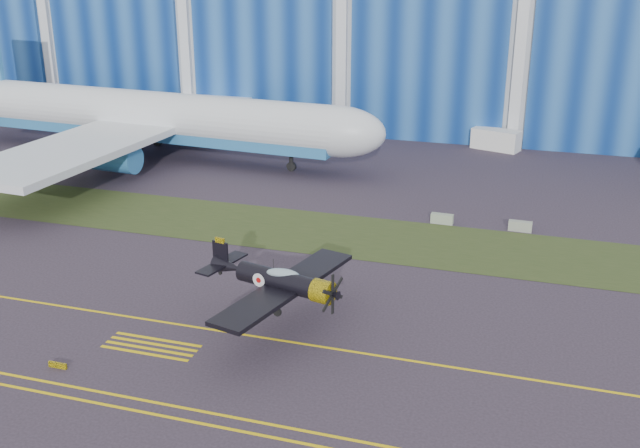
% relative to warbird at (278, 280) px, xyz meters
% --- Properties ---
extents(ground, '(260.00, 260.00, 0.00)m').
position_rel_warbird_xyz_m(ground, '(11.19, 3.66, -3.53)').
color(ground, '#382E3B').
rests_on(ground, ground).
extents(grass_median, '(260.00, 10.00, 0.02)m').
position_rel_warbird_xyz_m(grass_median, '(11.19, 17.66, -3.51)').
color(grass_median, '#475128').
rests_on(grass_median, ground).
extents(hangar, '(220.00, 45.70, 30.00)m').
position_rel_warbird_xyz_m(hangar, '(11.19, 75.44, 11.43)').
color(hangar, silver).
rests_on(hangar, ground).
extents(taxiway_centreline, '(200.00, 0.20, 0.02)m').
position_rel_warbird_xyz_m(taxiway_centreline, '(11.19, -1.34, -3.52)').
color(taxiway_centreline, yellow).
rests_on(taxiway_centreline, ground).
extents(hold_short_ladder, '(6.00, 2.40, 0.02)m').
position_rel_warbird_xyz_m(hold_short_ladder, '(-6.81, -4.44, -3.52)').
color(hold_short_ladder, yellow).
rests_on(hold_short_ladder, ground).
extents(guard_board_left, '(1.20, 0.15, 0.35)m').
position_rel_warbird_xyz_m(guard_board_left, '(-10.81, -8.34, -3.36)').
color(guard_board_left, yellow).
rests_on(guard_board_left, ground).
extents(warbird, '(13.50, 15.12, 3.84)m').
position_rel_warbird_xyz_m(warbird, '(0.00, 0.00, 0.00)').
color(warbird, black).
rests_on(warbird, ground).
extents(jetliner, '(66.25, 57.46, 21.82)m').
position_rel_warbird_xyz_m(jetliner, '(-28.70, 36.21, 7.38)').
color(jetliner, white).
rests_on(jetliner, ground).
extents(shipping_container, '(6.18, 3.96, 2.49)m').
position_rel_warbird_xyz_m(shipping_container, '(9.37, 51.38, -2.29)').
color(shipping_container, white).
rests_on(shipping_container, ground).
extents(cart, '(2.17, 1.32, 1.29)m').
position_rel_warbird_xyz_m(cart, '(-59.83, 48.22, -2.89)').
color(cart, white).
rests_on(cart, ground).
extents(barrier_a, '(2.02, 0.68, 0.90)m').
position_rel_warbird_xyz_m(barrier_a, '(7.10, 23.06, -3.08)').
color(barrier_a, gray).
rests_on(barrier_a, ground).
extents(barrier_b, '(2.01, 0.65, 0.90)m').
position_rel_warbird_xyz_m(barrier_b, '(13.91, 23.20, -3.08)').
color(barrier_b, gray).
rests_on(barrier_b, ground).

